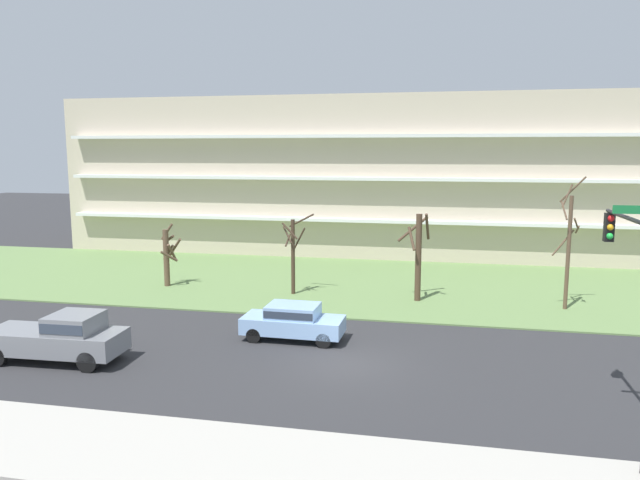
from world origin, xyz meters
name	(u,v)px	position (x,y,z in m)	size (l,w,h in m)	color
ground	(345,364)	(0.00, 0.00, 0.00)	(160.00, 160.00, 0.00)	#2D2D30
sidewalk_curb_near	(295,468)	(0.00, -8.00, 0.07)	(80.00, 4.00, 0.15)	#ADA89E
grass_lawn_strip	(382,284)	(0.00, 14.00, 0.04)	(80.00, 16.00, 0.08)	#66844C
apartment_building	(401,175)	(0.00, 28.69, 6.15)	(53.20, 14.32, 12.30)	beige
tree_far_left	(168,255)	(-12.61, 10.87, 1.95)	(1.35, 1.69, 3.85)	brown
tree_left	(293,251)	(-4.68, 10.44, 2.52)	(1.72, 1.74, 4.66)	#423023
tree_center	(418,253)	(2.32, 10.30, 2.68)	(1.78, 1.84, 4.92)	#4C3828
tree_right	(568,246)	(9.90, 10.07, 3.38)	(1.51, 1.23, 6.92)	brown
pickup_gray_near_left	(60,336)	(-10.94, -1.99, 1.02)	(5.46, 2.18, 1.95)	slate
sedan_blue_center_left	(293,320)	(-2.70, 2.50, 0.87)	(4.44, 1.90, 1.57)	#8CB2E0
traffic_signal_mast	(637,288)	(8.70, -4.94, 4.56)	(0.90, 5.15, 6.71)	black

